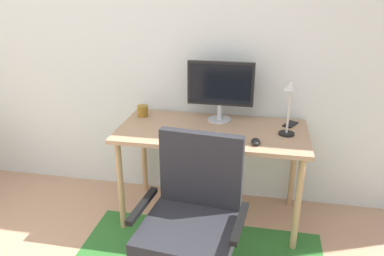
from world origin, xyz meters
The scene contains 9 objects.
wall_back centered at (0.00, 2.20, 1.30)m, with size 6.00×0.10×2.60m, color silver.
desk centered at (0.55, 1.79, 0.66)m, with size 1.36×0.67×0.73m.
monitor centered at (0.58, 1.99, 1.00)m, with size 0.49×0.18×0.45m.
keyboard centered at (0.57, 1.56, 0.74)m, with size 0.43×0.13×0.02m, color white.
computer_mouse centered at (0.86, 1.59, 0.75)m, with size 0.06×0.10×0.03m, color black.
coffee_cup centered at (-0.03, 1.97, 0.78)m, with size 0.09×0.09×0.09m, color olive.
cell_phone centered at (1.10, 1.99, 0.74)m, with size 0.07×0.14×0.01m, color black.
desk_lamp centered at (1.07, 1.80, 1.00)m, with size 0.11×0.11×0.38m.
office_chair centered at (0.55, 1.03, 0.41)m, with size 0.63×0.56×0.95m.
Camera 1 is at (0.89, -0.72, 1.75)m, focal length 35.38 mm.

